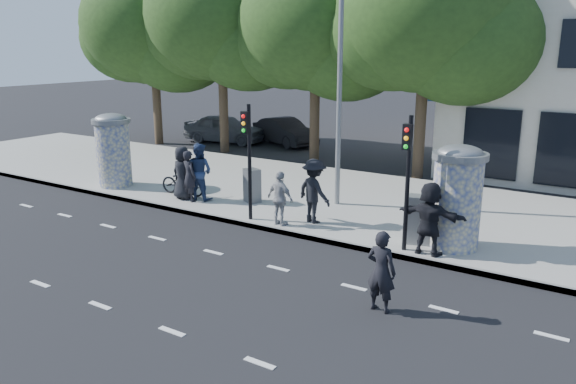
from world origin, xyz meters
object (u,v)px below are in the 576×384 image
Objects in this scene: ad_column_right at (457,195)px; ped_a at (183,173)px; traffic_pole_far at (407,170)px; bicycle at (183,182)px; street_lamp at (339,57)px; cabinet_left at (252,185)px; ped_f at (430,218)px; car_left at (225,129)px; ped_e at (280,198)px; car_mid at (285,132)px; traffic_pole_near at (248,150)px; ped_b at (189,176)px; ad_column_left at (113,148)px; cabinet_right at (419,220)px; ped_d at (314,191)px; man_road at (381,271)px; ped_c at (199,172)px.

ad_column_right reaches higher than ped_a.
traffic_pole_far is 1.97× the size of bicycle.
cabinet_left is (-2.46, -1.23, -4.09)m from street_lamp.
ped_f is 0.41× the size of car_left.
car_mid is at bearing -47.52° from ped_e.
traffic_pole_near is 2.01× the size of ped_b.
street_lamp is (8.00, 2.13, 3.26)m from ad_column_left.
ped_b is at bearing -126.83° from bicycle.
car_left is at bearing 143.88° from street_lamp.
car_mid is at bearing 118.56° from cabinet_right.
ped_f is 9.06m from bicycle.
ped_b is 12.06m from car_mid.
car_left is (-11.39, 10.10, -0.33)m from ped_d.
man_road is at bearing -94.06° from ad_column_right.
street_lamp is at bearing -136.66° from car_left.
ped_c reaches higher than car_mid.
ped_f reaches higher than ped_b.
car_left is (-3.06, 10.20, -0.78)m from ad_column_left.
street_lamp is 4.35× the size of ped_f.
street_lamp reaches higher than ped_f.
traffic_pole_far is 6.27m from cabinet_left.
ped_e is 2.64m from cabinet_left.
cabinet_right is 0.29× the size of car_left.
ad_column_left is at bearing 176.45° from traffic_pole_far.
ped_b reaches higher than ped_e.
ped_b is at bearing -177.95° from ad_column_right.
traffic_pole_near is 0.80× the size of car_mid.
traffic_pole_far reaches higher than ped_b.
ad_column_left is 11.44m from traffic_pole_far.
man_road is at bearing 93.89° from ped_f.
traffic_pole_near is at bearing -149.02° from car_left.
street_lamp is at bearing -86.73° from ped_e.
ped_e is (-0.68, -0.75, -0.15)m from ped_d.
ad_column_left is at bearing -148.95° from cabinet_left.
cabinet_left is (5.54, 0.90, -0.83)m from ad_column_left.
bicycle is 1.56× the size of cabinet_left.
man_road is at bearing -55.32° from street_lamp.
ped_f is 1.44× the size of cabinet_right.
ped_c is 1.84m from cabinet_left.
ad_column_right is 2.39× the size of cabinet_left.
street_lamp is 4.75× the size of man_road.
ad_column_right is (12.40, 0.20, 0.00)m from ad_column_left.
car_mid is (0.08, 11.38, -0.84)m from ad_column_left.
man_road is 8.09m from cabinet_left.
car_mid is at bearing -80.07° from car_left.
street_lamp is 4.50× the size of ped_a.
ad_column_left is at bearing 91.17° from bicycle.
ped_d is at bearing 165.25° from traffic_pole_far.
ped_c is 0.45× the size of car_mid.
ad_column_right is 0.60× the size of car_left.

